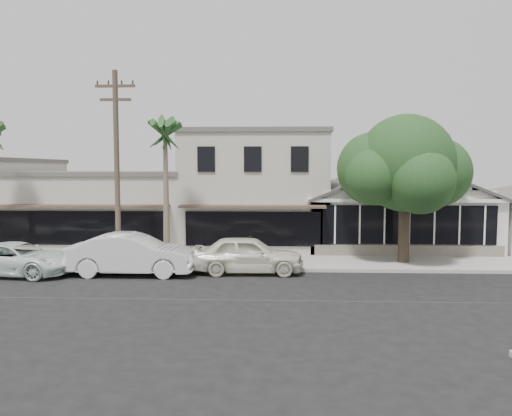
{
  "coord_description": "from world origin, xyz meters",
  "views": [
    {
      "loc": [
        -1.73,
        -17.14,
        4.62
      ],
      "look_at": [
        -2.72,
        6.0,
        2.78
      ],
      "focal_mm": 35.0,
      "sensor_mm": 36.0,
      "label": 1
    }
  ],
  "objects_px": {
    "utility_pole": "(117,165)",
    "car_0": "(248,254)",
    "car_1": "(132,254)",
    "car_2": "(17,259)",
    "shade_tree": "(403,166)"
  },
  "relations": [
    {
      "from": "utility_pole",
      "to": "car_0",
      "type": "distance_m",
      "value": 7.2
    },
    {
      "from": "car_1",
      "to": "car_2",
      "type": "distance_m",
      "value": 5.01
    },
    {
      "from": "car_0",
      "to": "shade_tree",
      "type": "relative_size",
      "value": 0.68
    },
    {
      "from": "car_2",
      "to": "utility_pole",
      "type": "bearing_deg",
      "value": -64.25
    },
    {
      "from": "car_1",
      "to": "shade_tree",
      "type": "height_order",
      "value": "shade_tree"
    },
    {
      "from": "car_2",
      "to": "shade_tree",
      "type": "xyz_separation_m",
      "value": [
        17.28,
        3.23,
        4.01
      ]
    },
    {
      "from": "car_0",
      "to": "car_1",
      "type": "distance_m",
      "value": 5.04
    },
    {
      "from": "utility_pole",
      "to": "shade_tree",
      "type": "bearing_deg",
      "value": 7.59
    },
    {
      "from": "shade_tree",
      "to": "utility_pole",
      "type": "bearing_deg",
      "value": -172.41
    },
    {
      "from": "car_0",
      "to": "car_2",
      "type": "xyz_separation_m",
      "value": [
        -10.0,
        -0.86,
        -0.12
      ]
    },
    {
      "from": "utility_pole",
      "to": "car_2",
      "type": "relative_size",
      "value": 1.77
    },
    {
      "from": "car_1",
      "to": "shade_tree",
      "type": "bearing_deg",
      "value": -76.59
    },
    {
      "from": "utility_pole",
      "to": "car_1",
      "type": "distance_m",
      "value": 4.18
    },
    {
      "from": "utility_pole",
      "to": "car_0",
      "type": "height_order",
      "value": "utility_pole"
    },
    {
      "from": "car_2",
      "to": "shade_tree",
      "type": "height_order",
      "value": "shade_tree"
    }
  ]
}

